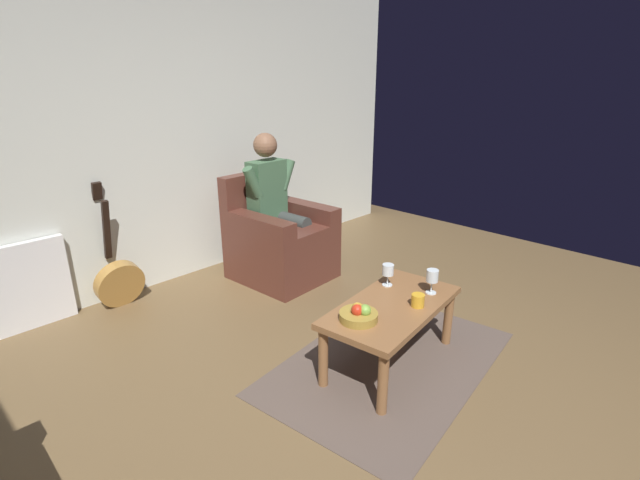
{
  "coord_description": "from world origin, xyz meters",
  "views": [
    {
      "loc": [
        1.84,
        0.96,
        1.8
      ],
      "look_at": [
        -0.5,
        -1.3,
        0.63
      ],
      "focal_mm": 26.01,
      "sensor_mm": 36.0,
      "label": 1
    }
  ],
  "objects_px": {
    "wine_glass_near": "(432,277)",
    "wine_glass_far": "(388,271)",
    "armchair": "(279,242)",
    "fruit_bowl": "(359,314)",
    "candle_jar": "(418,300)",
    "guitar": "(119,280)",
    "coffee_table": "(392,313)",
    "person_seated": "(276,203)"
  },
  "relations": [
    {
      "from": "wine_glass_near",
      "to": "wine_glass_far",
      "type": "distance_m",
      "value": 0.3
    },
    {
      "from": "armchair",
      "to": "fruit_bowl",
      "type": "distance_m",
      "value": 1.72
    },
    {
      "from": "wine_glass_far",
      "to": "candle_jar",
      "type": "height_order",
      "value": "wine_glass_far"
    },
    {
      "from": "guitar",
      "to": "coffee_table",
      "type": "bearing_deg",
      "value": 112.66
    },
    {
      "from": "guitar",
      "to": "person_seated",
      "type": "bearing_deg",
      "value": 159.99
    },
    {
      "from": "wine_glass_far",
      "to": "fruit_bowl",
      "type": "relative_size",
      "value": 0.67
    },
    {
      "from": "wine_glass_near",
      "to": "fruit_bowl",
      "type": "relative_size",
      "value": 0.73
    },
    {
      "from": "wine_glass_near",
      "to": "fruit_bowl",
      "type": "xyz_separation_m",
      "value": [
        0.61,
        -0.12,
        -0.08
      ]
    },
    {
      "from": "armchair",
      "to": "guitar",
      "type": "xyz_separation_m",
      "value": [
        1.29,
        -0.49,
        -0.11
      ]
    },
    {
      "from": "wine_glass_far",
      "to": "candle_jar",
      "type": "bearing_deg",
      "value": 69.67
    },
    {
      "from": "coffee_table",
      "to": "wine_glass_near",
      "type": "relative_size",
      "value": 6.37
    },
    {
      "from": "armchair",
      "to": "coffee_table",
      "type": "xyz_separation_m",
      "value": [
        0.43,
        1.57,
        0.03
      ]
    },
    {
      "from": "wine_glass_far",
      "to": "person_seated",
      "type": "bearing_deg",
      "value": -99.25
    },
    {
      "from": "armchair",
      "to": "candle_jar",
      "type": "height_order",
      "value": "armchair"
    },
    {
      "from": "wine_glass_near",
      "to": "wine_glass_far",
      "type": "height_order",
      "value": "wine_glass_near"
    },
    {
      "from": "person_seated",
      "to": "fruit_bowl",
      "type": "bearing_deg",
      "value": 61.85
    },
    {
      "from": "candle_jar",
      "to": "fruit_bowl",
      "type": "bearing_deg",
      "value": -21.52
    },
    {
      "from": "armchair",
      "to": "coffee_table",
      "type": "height_order",
      "value": "armchair"
    },
    {
      "from": "candle_jar",
      "to": "wine_glass_near",
      "type": "bearing_deg",
      "value": -170.34
    },
    {
      "from": "wine_glass_far",
      "to": "armchair",
      "type": "bearing_deg",
      "value": -99.44
    },
    {
      "from": "armchair",
      "to": "person_seated",
      "type": "xyz_separation_m",
      "value": [
        0.0,
        -0.02,
        0.37
      ]
    },
    {
      "from": "guitar",
      "to": "fruit_bowl",
      "type": "xyz_separation_m",
      "value": [
        -0.56,
        2.04,
        0.24
      ]
    },
    {
      "from": "guitar",
      "to": "wine_glass_near",
      "type": "relative_size",
      "value": 6.12
    },
    {
      "from": "guitar",
      "to": "candle_jar",
      "type": "distance_m",
      "value": 2.4
    },
    {
      "from": "armchair",
      "to": "fruit_bowl",
      "type": "height_order",
      "value": "armchair"
    },
    {
      "from": "person_seated",
      "to": "candle_jar",
      "type": "bearing_deg",
      "value": 75.55
    },
    {
      "from": "guitar",
      "to": "candle_jar",
      "type": "bearing_deg",
      "value": 113.3
    },
    {
      "from": "guitar",
      "to": "wine_glass_far",
      "type": "relative_size",
      "value": 6.61
    },
    {
      "from": "coffee_table",
      "to": "wine_glass_far",
      "type": "height_order",
      "value": "wine_glass_far"
    },
    {
      "from": "guitar",
      "to": "wine_glass_far",
      "type": "height_order",
      "value": "guitar"
    },
    {
      "from": "armchair",
      "to": "coffee_table",
      "type": "relative_size",
      "value": 0.9
    },
    {
      "from": "person_seated",
      "to": "guitar",
      "type": "height_order",
      "value": "person_seated"
    },
    {
      "from": "armchair",
      "to": "wine_glass_near",
      "type": "relative_size",
      "value": 5.72
    },
    {
      "from": "armchair",
      "to": "wine_glass_near",
      "type": "xyz_separation_m",
      "value": [
        0.13,
        1.67,
        0.21
      ]
    },
    {
      "from": "person_seated",
      "to": "coffee_table",
      "type": "distance_m",
      "value": 1.69
    },
    {
      "from": "armchair",
      "to": "candle_jar",
      "type": "bearing_deg",
      "value": 75.37
    },
    {
      "from": "armchair",
      "to": "candle_jar",
      "type": "distance_m",
      "value": 1.74
    },
    {
      "from": "wine_glass_near",
      "to": "wine_glass_far",
      "type": "relative_size",
      "value": 1.08
    },
    {
      "from": "candle_jar",
      "to": "coffee_table",
      "type": "bearing_deg",
      "value": -57.42
    },
    {
      "from": "wine_glass_far",
      "to": "candle_jar",
      "type": "relative_size",
      "value": 1.87
    },
    {
      "from": "wine_glass_near",
      "to": "fruit_bowl",
      "type": "bearing_deg",
      "value": -10.78
    },
    {
      "from": "person_seated",
      "to": "wine_glass_near",
      "type": "height_order",
      "value": "person_seated"
    }
  ]
}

